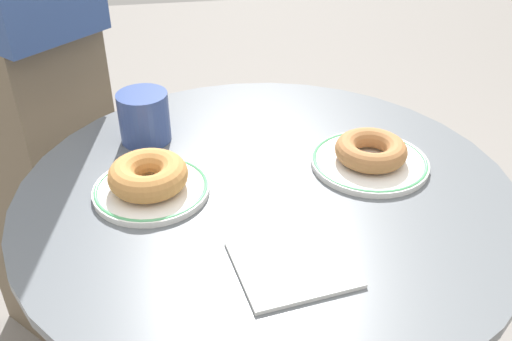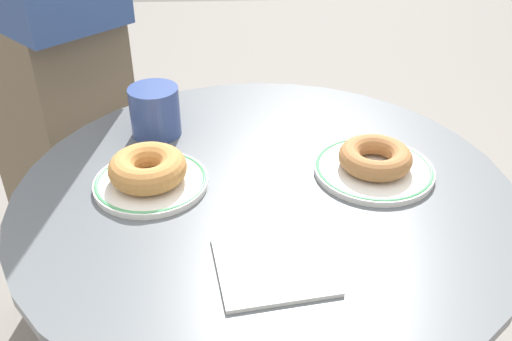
{
  "view_description": "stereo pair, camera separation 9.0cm",
  "coord_description": "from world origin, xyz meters",
  "px_view_note": "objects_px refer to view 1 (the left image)",
  "views": [
    {
      "loc": [
        -0.14,
        -0.72,
        1.25
      ],
      "look_at": [
        -0.01,
        0.03,
        0.75
      ],
      "focal_mm": 39.89,
      "sensor_mm": 36.0,
      "label": 1
    },
    {
      "loc": [
        -0.05,
        -0.73,
        1.25
      ],
      "look_at": [
        -0.01,
        0.03,
        0.75
      ],
      "focal_mm": 39.89,
      "sensor_mm": 36.0,
      "label": 2
    }
  ],
  "objects_px": {
    "plate_right": "(369,162)",
    "paper_napkin": "(289,264)",
    "plate_left": "(152,189)",
    "donut_cinnamon": "(371,150)",
    "donut_old_fashioned": "(148,175)",
    "cafe_table": "(266,297)",
    "coffee_mug": "(144,116)",
    "person_figure": "(8,36)"
  },
  "relations": [
    {
      "from": "cafe_table",
      "to": "person_figure",
      "type": "height_order",
      "value": "person_figure"
    },
    {
      "from": "donut_old_fashioned",
      "to": "paper_napkin",
      "type": "bearing_deg",
      "value": -47.93
    },
    {
      "from": "plate_left",
      "to": "donut_cinnamon",
      "type": "xyz_separation_m",
      "value": [
        0.36,
        0.02,
        0.02
      ]
    },
    {
      "from": "donut_cinnamon",
      "to": "paper_napkin",
      "type": "height_order",
      "value": "donut_cinnamon"
    },
    {
      "from": "plate_right",
      "to": "paper_napkin",
      "type": "height_order",
      "value": "plate_right"
    },
    {
      "from": "cafe_table",
      "to": "donut_old_fashioned",
      "type": "distance_m",
      "value": 0.33
    },
    {
      "from": "plate_right",
      "to": "cafe_table",
      "type": "bearing_deg",
      "value": -169.13
    },
    {
      "from": "cafe_table",
      "to": "donut_old_fashioned",
      "type": "height_order",
      "value": "donut_old_fashioned"
    },
    {
      "from": "cafe_table",
      "to": "donut_old_fashioned",
      "type": "xyz_separation_m",
      "value": [
        -0.18,
        0.01,
        0.28
      ]
    },
    {
      "from": "donut_old_fashioned",
      "to": "coffee_mug",
      "type": "bearing_deg",
      "value": 91.51
    },
    {
      "from": "donut_old_fashioned",
      "to": "person_figure",
      "type": "distance_m",
      "value": 0.55
    },
    {
      "from": "donut_old_fashioned",
      "to": "coffee_mug",
      "type": "distance_m",
      "value": 0.17
    },
    {
      "from": "plate_left",
      "to": "plate_right",
      "type": "bearing_deg",
      "value": 3.19
    },
    {
      "from": "plate_left",
      "to": "person_figure",
      "type": "distance_m",
      "value": 0.55
    },
    {
      "from": "plate_left",
      "to": "paper_napkin",
      "type": "height_order",
      "value": "plate_left"
    },
    {
      "from": "cafe_table",
      "to": "donut_cinnamon",
      "type": "xyz_separation_m",
      "value": [
        0.18,
        0.03,
        0.27
      ]
    },
    {
      "from": "paper_napkin",
      "to": "coffee_mug",
      "type": "height_order",
      "value": "coffee_mug"
    },
    {
      "from": "plate_right",
      "to": "donut_cinnamon",
      "type": "height_order",
      "value": "donut_cinnamon"
    },
    {
      "from": "coffee_mug",
      "to": "person_figure",
      "type": "height_order",
      "value": "person_figure"
    },
    {
      "from": "person_figure",
      "to": "cafe_table",
      "type": "bearing_deg",
      "value": -46.27
    },
    {
      "from": "cafe_table",
      "to": "plate_left",
      "type": "distance_m",
      "value": 0.31
    },
    {
      "from": "plate_right",
      "to": "paper_napkin",
      "type": "bearing_deg",
      "value": -130.19
    },
    {
      "from": "plate_right",
      "to": "plate_left",
      "type": "bearing_deg",
      "value": -176.81
    },
    {
      "from": "paper_napkin",
      "to": "plate_right",
      "type": "bearing_deg",
      "value": 49.81
    },
    {
      "from": "plate_left",
      "to": "plate_right",
      "type": "xyz_separation_m",
      "value": [
        0.36,
        0.02,
        0.0
      ]
    },
    {
      "from": "paper_napkin",
      "to": "donut_old_fashioned",
      "type": "bearing_deg",
      "value": 132.07
    },
    {
      "from": "plate_right",
      "to": "paper_napkin",
      "type": "distance_m",
      "value": 0.29
    },
    {
      "from": "donut_cinnamon",
      "to": "person_figure",
      "type": "xyz_separation_m",
      "value": [
        -0.64,
        0.44,
        0.07
      ]
    },
    {
      "from": "cafe_table",
      "to": "paper_napkin",
      "type": "distance_m",
      "value": 0.31
    },
    {
      "from": "cafe_table",
      "to": "donut_old_fashioned",
      "type": "bearing_deg",
      "value": 175.57
    },
    {
      "from": "plate_right",
      "to": "coffee_mug",
      "type": "xyz_separation_m",
      "value": [
        -0.37,
        0.15,
        0.04
      ]
    },
    {
      "from": "cafe_table",
      "to": "paper_napkin",
      "type": "xyz_separation_m",
      "value": [
        -0.0,
        -0.18,
        0.25
      ]
    },
    {
      "from": "donut_old_fashioned",
      "to": "donut_cinnamon",
      "type": "relative_size",
      "value": 1.03
    },
    {
      "from": "plate_left",
      "to": "coffee_mug",
      "type": "distance_m",
      "value": 0.18
    },
    {
      "from": "plate_left",
      "to": "paper_napkin",
      "type": "relative_size",
      "value": 1.22
    },
    {
      "from": "donut_old_fashioned",
      "to": "paper_napkin",
      "type": "relative_size",
      "value": 0.83
    },
    {
      "from": "plate_left",
      "to": "coffee_mug",
      "type": "bearing_deg",
      "value": 92.33
    },
    {
      "from": "donut_cinnamon",
      "to": "coffee_mug",
      "type": "relative_size",
      "value": 0.92
    },
    {
      "from": "cafe_table",
      "to": "plate_left",
      "type": "xyz_separation_m",
      "value": [
        -0.18,
        0.01,
        0.25
      ]
    },
    {
      "from": "plate_left",
      "to": "donut_cinnamon",
      "type": "height_order",
      "value": "donut_cinnamon"
    },
    {
      "from": "cafe_table",
      "to": "coffee_mug",
      "type": "bearing_deg",
      "value": 135.1
    },
    {
      "from": "cafe_table",
      "to": "person_figure",
      "type": "bearing_deg",
      "value": 133.73
    }
  ]
}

